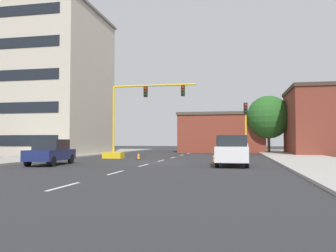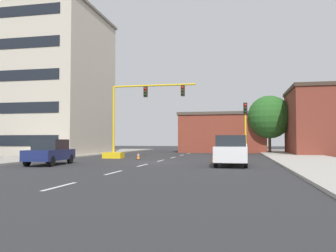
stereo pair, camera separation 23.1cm
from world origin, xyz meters
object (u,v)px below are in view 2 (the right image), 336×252
Objects in this scene: tree_right_far at (269,117)px; sedan_navy_near_left at (50,152)px; traffic_light_pole_right at (245,118)px; traffic_cone_roadside_a at (214,158)px; traffic_signal_gantry at (125,135)px; pickup_truck_white at (232,151)px; traffic_cone_roadside_b at (138,156)px.

tree_right_far is 1.62× the size of sedan_navy_near_left.
traffic_cone_roadside_a is (-2.45, -2.72, -3.20)m from traffic_light_pole_right.
traffic_signal_gantry is at bearing -132.11° from tree_right_far.
traffic_signal_gantry is at bearing 153.69° from traffic_cone_roadside_a.
pickup_truck_white is 8.03× the size of traffic_cone_roadside_a.
pickup_truck_white reaches higher than sedan_navy_near_left.
pickup_truck_white is (-1.02, -6.19, -2.55)m from traffic_light_pole_right.
traffic_cone_roadside_b is at bearing 178.94° from traffic_light_pole_right.
traffic_cone_roadside_b is (1.74, -1.35, -1.92)m from traffic_signal_gantry.
traffic_cone_roadside_a is (10.75, 5.04, -0.56)m from sedan_navy_near_left.
traffic_cone_roadside_b is at bearing -126.23° from tree_right_far.
tree_right_far is 21.89m from traffic_cone_roadside_b.
traffic_cone_roadside_b is at bearing 142.41° from pickup_truck_white.
sedan_navy_near_left is at bearing -149.55° from traffic_light_pole_right.
traffic_cone_roadside_b is (-8.27, 6.36, -0.68)m from pickup_truck_white.
tree_right_far reaches higher than traffic_cone_roadside_a.
traffic_cone_roadside_a is (8.57, -4.24, -1.89)m from traffic_signal_gantry.
sedan_navy_near_left is (-13.21, -7.76, -2.64)m from traffic_light_pole_right.
tree_right_far is at bearing 47.89° from traffic_signal_gantry.
sedan_navy_near_left is at bearing -103.23° from traffic_signal_gantry.
sedan_navy_near_left reaches higher than traffic_cone_roadside_b.
tree_right_far is at bearing 56.67° from sedan_navy_near_left.
traffic_light_pole_right is at bearing -7.83° from traffic_signal_gantry.
traffic_signal_gantry is 2.92m from traffic_cone_roadside_b.
traffic_signal_gantry reaches higher than sedan_navy_near_left.
traffic_signal_gantry is 11.21m from traffic_light_pole_right.
pickup_truck_white reaches higher than traffic_cone_roadside_a.
traffic_light_pole_right is at bearing 80.64° from pickup_truck_white.
tree_right_far is (14.41, 15.94, 2.51)m from traffic_signal_gantry.
traffic_signal_gantry is 1.15× the size of tree_right_far.
traffic_cone_roadside_a is at bearing 112.44° from pickup_truck_white.
traffic_cone_roadside_a is at bearing -132.02° from traffic_light_pole_right.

